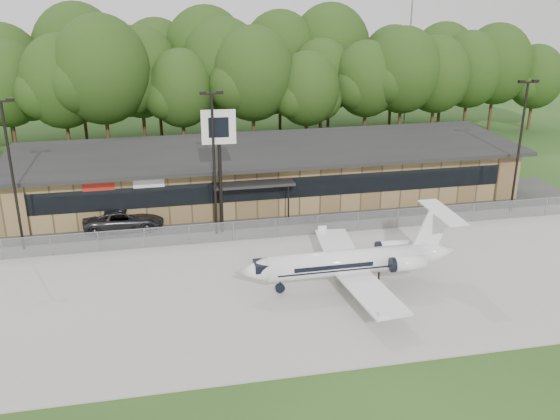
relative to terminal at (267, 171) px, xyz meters
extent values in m
plane|color=#224017|center=(0.00, -23.94, -2.18)|extent=(160.00, 160.00, 0.00)
cube|color=#9E9B93|center=(0.00, -15.94, -2.14)|extent=(64.00, 18.00, 0.08)
cube|color=#383835|center=(0.00, -4.44, -2.15)|extent=(50.00, 9.00, 0.06)
cube|color=olive|center=(0.00, 0.06, -0.18)|extent=(40.00, 10.00, 4.00)
cube|color=black|center=(0.00, -4.96, 0.12)|extent=(36.00, 0.08, 1.60)
cube|color=black|center=(0.00, -0.44, 1.97)|extent=(41.00, 11.50, 0.30)
cube|color=black|center=(-2.00, -5.54, 0.82)|extent=(6.00, 1.60, 0.20)
cube|color=#AB1F15|center=(-13.00, -4.99, 1.22)|extent=(2.20, 0.06, 0.70)
cube|color=silver|center=(-9.50, -4.99, 1.22)|extent=(2.20, 0.06, 0.70)
cube|color=gray|center=(0.00, -8.94, -1.43)|extent=(46.00, 0.03, 1.50)
cube|color=gray|center=(0.00, -8.94, -0.68)|extent=(46.00, 0.04, 0.04)
cylinder|color=gray|center=(22.00, 24.06, 10.32)|extent=(0.20, 0.20, 25.00)
cylinder|color=black|center=(-18.00, -7.44, 2.82)|extent=(0.18, 0.18, 10.00)
cube|color=black|center=(-18.00, -7.44, 7.87)|extent=(1.20, 0.12, 0.12)
cube|color=black|center=(-17.45, -7.44, 7.94)|extent=(0.45, 0.30, 0.22)
cylinder|color=black|center=(-5.00, -7.44, 2.82)|extent=(0.18, 0.18, 10.00)
cube|color=black|center=(-5.00, -7.44, 7.87)|extent=(1.20, 0.12, 0.12)
cube|color=black|center=(-5.55, -7.44, 7.94)|extent=(0.45, 0.30, 0.22)
cube|color=black|center=(-4.45, -7.44, 7.94)|extent=(0.45, 0.30, 0.22)
cylinder|color=black|center=(18.00, -7.44, 2.82)|extent=(0.18, 0.18, 10.00)
cube|color=black|center=(18.00, -7.44, 7.87)|extent=(1.20, 0.12, 0.12)
cube|color=black|center=(17.45, -7.44, 7.94)|extent=(0.45, 0.30, 0.22)
cube|color=black|center=(18.55, -7.44, 7.94)|extent=(0.45, 0.30, 0.22)
cylinder|color=white|center=(1.55, -16.98, -0.59)|extent=(9.35, 1.54, 1.49)
cone|color=white|center=(-4.05, -17.01, -0.59)|extent=(1.87, 1.50, 1.49)
cone|color=white|center=(7.25, -16.95, -0.45)|extent=(2.06, 1.50, 1.49)
cube|color=white|center=(2.04, -20.06, -1.01)|extent=(2.08, 5.61, 0.11)
cube|color=white|center=(2.01, -13.90, -1.01)|extent=(2.08, 5.61, 0.11)
cylinder|color=white|center=(4.92, -18.13, -0.45)|extent=(2.06, 0.85, 0.84)
cylinder|color=white|center=(4.91, -15.80, -0.45)|extent=(2.06, 0.85, 0.84)
cube|color=white|center=(6.78, -16.96, 0.91)|extent=(2.30, 0.14, 2.81)
cube|color=white|center=(7.34, -16.95, 2.07)|extent=(1.23, 4.30, 0.09)
cube|color=black|center=(-3.40, -17.01, -0.33)|extent=(0.94, 1.13, 0.47)
cube|color=black|center=(3.24, -16.97, -1.85)|extent=(0.76, 2.24, 0.65)
cylinder|color=black|center=(-2.37, -17.00, -1.85)|extent=(0.56, 0.56, 0.21)
imported|color=#2E2E31|center=(-11.47, -5.12, -1.39)|extent=(5.69, 2.64, 1.58)
cylinder|color=black|center=(-4.58, -7.14, 2.06)|extent=(0.27, 0.27, 8.47)
cube|color=silver|center=(-4.58, -7.14, 5.56)|extent=(2.34, 0.40, 2.33)
cube|color=black|center=(-4.59, -7.28, 5.56)|extent=(1.38, 0.12, 1.38)
camera|label=1|loc=(-8.84, -48.39, 15.18)|focal=40.00mm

